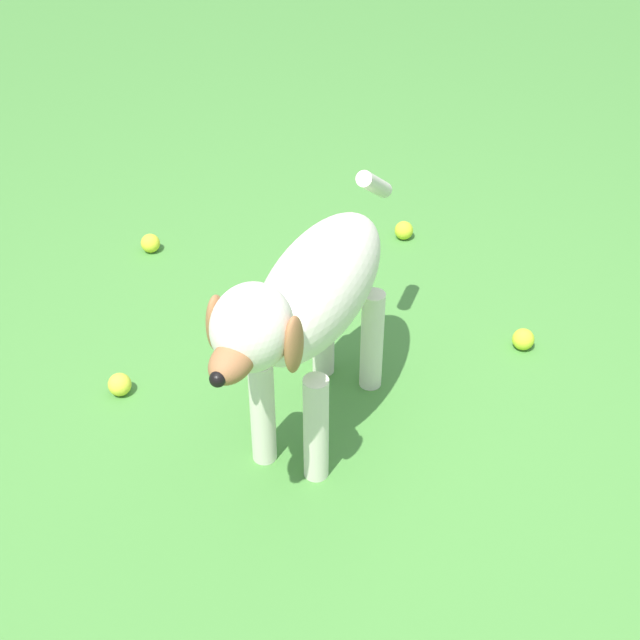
# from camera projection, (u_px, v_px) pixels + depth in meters

# --- Properties ---
(ground) EXTENTS (14.00, 14.00, 0.00)m
(ground) POSITION_uv_depth(u_px,v_px,m) (350.00, 459.00, 2.31)
(ground) COLOR #478438
(dog) EXTENTS (0.39, 0.94, 0.66)m
(dog) POSITION_uv_depth(u_px,v_px,m) (310.00, 301.00, 2.13)
(dog) COLOR silver
(dog) RESTS_ON ground
(tennis_ball_0) EXTENTS (0.07, 0.07, 0.07)m
(tennis_ball_0) POSITION_uv_depth(u_px,v_px,m) (404.00, 230.00, 3.15)
(tennis_ball_0) COLOR #C4DA2B
(tennis_ball_0) RESTS_ON ground
(tennis_ball_1) EXTENTS (0.07, 0.07, 0.07)m
(tennis_ball_1) POSITION_uv_depth(u_px,v_px,m) (120.00, 384.00, 2.49)
(tennis_ball_1) COLOR yellow
(tennis_ball_1) RESTS_ON ground
(tennis_ball_2) EXTENTS (0.07, 0.07, 0.07)m
(tennis_ball_2) POSITION_uv_depth(u_px,v_px,m) (150.00, 243.00, 3.08)
(tennis_ball_2) COLOR yellow
(tennis_ball_2) RESTS_ON ground
(tennis_ball_3) EXTENTS (0.07, 0.07, 0.07)m
(tennis_ball_3) POSITION_uv_depth(u_px,v_px,m) (523.00, 339.00, 2.65)
(tennis_ball_3) COLOR #CAE22D
(tennis_ball_3) RESTS_ON ground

